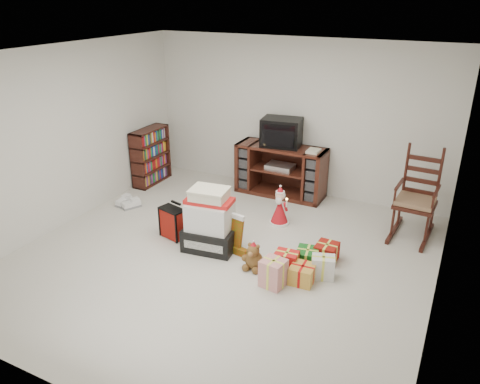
# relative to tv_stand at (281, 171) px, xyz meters

# --- Properties ---
(room) EXTENTS (5.01, 5.01, 2.51)m
(room) POSITION_rel_tv_stand_xyz_m (0.11, -2.21, 0.83)
(room) COLOR beige
(room) RESTS_ON ground
(tv_stand) EXTENTS (1.46, 0.52, 0.83)m
(tv_stand) POSITION_rel_tv_stand_xyz_m (0.00, 0.00, 0.00)
(tv_stand) COLOR #401C12
(tv_stand) RESTS_ON floor
(bookshelf) EXTENTS (0.27, 0.80, 0.97)m
(bookshelf) POSITION_rel_tv_stand_xyz_m (-2.22, -0.52, 0.05)
(bookshelf) COLOR #38150F
(bookshelf) RESTS_ON floor
(rocking_chair) EXTENTS (0.57, 0.89, 1.29)m
(rocking_chair) POSITION_rel_tv_stand_xyz_m (2.17, -0.47, 0.03)
(rocking_chair) COLOR #38150F
(rocking_chair) RESTS_ON floor
(gift_pile) EXTENTS (0.72, 0.56, 0.83)m
(gift_pile) POSITION_rel_tv_stand_xyz_m (-0.14, -2.08, -0.05)
(gift_pile) COLOR black
(gift_pile) RESTS_ON floor
(red_suitcase) EXTENTS (0.37, 0.26, 0.51)m
(red_suitcase) POSITION_rel_tv_stand_xyz_m (-0.74, -2.06, -0.19)
(red_suitcase) COLOR maroon
(red_suitcase) RESTS_ON floor
(stocking) EXTENTS (0.27, 0.15, 0.53)m
(stocking) POSITION_rel_tv_stand_xyz_m (0.20, -2.00, -0.15)
(stocking) COLOR #0D6C0C
(stocking) RESTS_ON floor
(teddy_bear) EXTENTS (0.23, 0.20, 0.34)m
(teddy_bear) POSITION_rel_tv_stand_xyz_m (0.58, -2.27, -0.27)
(teddy_bear) COLOR brown
(teddy_bear) RESTS_ON floor
(santa_figurine) EXTENTS (0.29, 0.27, 0.59)m
(santa_figurine) POSITION_rel_tv_stand_xyz_m (0.40, -1.02, -0.19)
(santa_figurine) COLOR #B3131C
(santa_figurine) RESTS_ON floor
(mrs_claus_figurine) EXTENTS (0.28, 0.26, 0.57)m
(mrs_claus_figurine) POSITION_rel_tv_stand_xyz_m (-0.52, -1.52, -0.20)
(mrs_claus_figurine) COLOR #B3131C
(mrs_claus_figurine) RESTS_ON floor
(sneaker_pair) EXTENTS (0.38, 0.31, 0.10)m
(sneaker_pair) POSITION_rel_tv_stand_xyz_m (-1.96, -1.53, -0.37)
(sneaker_pair) COLOR silver
(sneaker_pair) RESTS_ON floor
(gift_cluster) EXTENTS (0.73, 1.02, 0.25)m
(gift_cluster) POSITION_rel_tv_stand_xyz_m (1.15, -2.10, -0.29)
(gift_cluster) COLOR red
(gift_cluster) RESTS_ON floor
(crt_television) EXTENTS (0.67, 0.52, 0.45)m
(crt_television) POSITION_rel_tv_stand_xyz_m (-0.02, 0.02, 0.64)
(crt_television) COLOR black
(crt_television) RESTS_ON tv_stand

